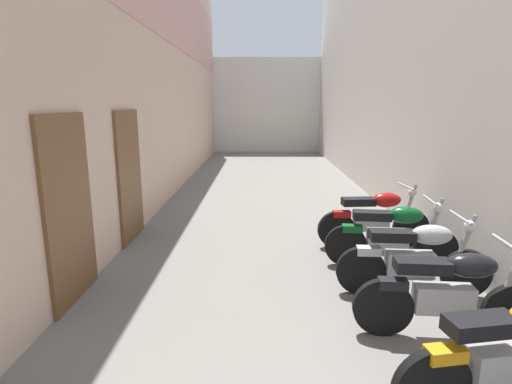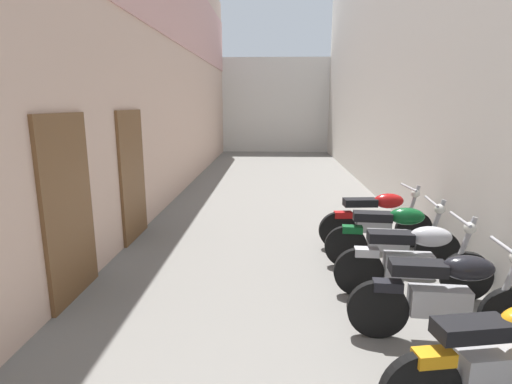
# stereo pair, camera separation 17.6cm
# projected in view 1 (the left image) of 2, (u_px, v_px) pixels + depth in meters

# --- Properties ---
(ground_plane) EXTENTS (36.69, 36.69, 0.00)m
(ground_plane) POSITION_uv_depth(u_px,v_px,m) (275.00, 229.00, 7.54)
(ground_plane) COLOR slate
(building_left) EXTENTS (0.45, 20.69, 6.73)m
(building_left) POSITION_uv_depth(u_px,v_px,m) (149.00, 52.00, 8.74)
(building_left) COLOR beige
(building_left) RESTS_ON ground
(building_right) EXTENTS (0.45, 20.69, 7.51)m
(building_right) POSITION_uv_depth(u_px,v_px,m) (400.00, 35.00, 8.66)
(building_right) COLOR beige
(building_right) RESTS_ON ground
(building_far_end) EXTENTS (8.04, 2.00, 4.42)m
(building_far_end) POSITION_uv_depth(u_px,v_px,m) (266.00, 105.00, 20.10)
(building_far_end) COLOR silver
(building_far_end) RESTS_ON ground
(motorcycle_fifth) EXTENTS (1.85, 0.58, 1.04)m
(motorcycle_fifth) POSITION_uv_depth(u_px,v_px,m) (450.00, 291.00, 3.94)
(motorcycle_fifth) COLOR black
(motorcycle_fifth) RESTS_ON ground
(motorcycle_sixth) EXTENTS (1.85, 0.58, 1.04)m
(motorcycle_sixth) POSITION_uv_depth(u_px,v_px,m) (415.00, 257.00, 4.84)
(motorcycle_sixth) COLOR black
(motorcycle_sixth) RESTS_ON ground
(motorcycle_seventh) EXTENTS (1.85, 0.58, 1.04)m
(motorcycle_seventh) POSITION_uv_depth(u_px,v_px,m) (392.00, 234.00, 5.70)
(motorcycle_seventh) COLOR black
(motorcycle_seventh) RESTS_ON ground
(motorcycle_eighth) EXTENTS (1.85, 0.58, 1.04)m
(motorcycle_eighth) POSITION_uv_depth(u_px,v_px,m) (375.00, 217.00, 6.54)
(motorcycle_eighth) COLOR black
(motorcycle_eighth) RESTS_ON ground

